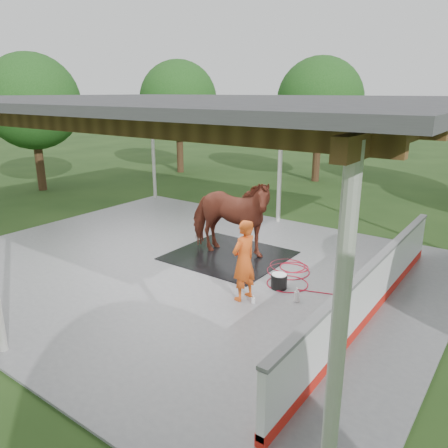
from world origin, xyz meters
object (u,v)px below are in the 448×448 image
Objects in this scene: dasher_board at (371,292)px; handler at (244,260)px; wash_bucket at (279,281)px; horse at (229,217)px.

handler is at bearing -162.67° from dasher_board.
dasher_board is 22.31× the size of wash_bucket.
handler is (-2.39, -0.75, 0.31)m from dasher_board.
dasher_board is 2.52m from handler.
wash_bucket is at bearing 176.10° from dasher_board.
horse is 6.92× the size of wash_bucket.
dasher_board is 3.22× the size of horse.
handler is at bearing -112.00° from wash_bucket.
wash_bucket is (2.03, -0.96, -0.90)m from horse.
horse is at bearing 164.91° from dasher_board.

